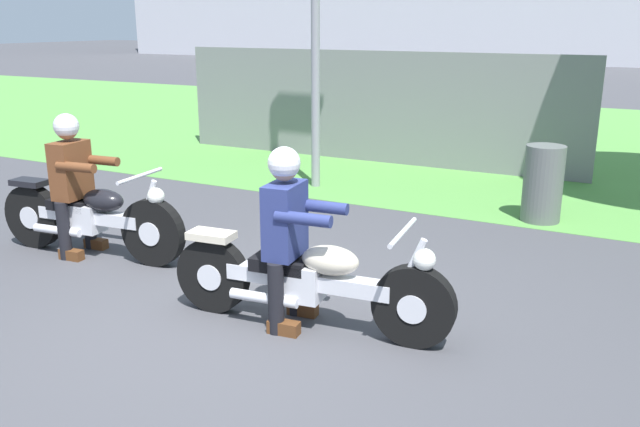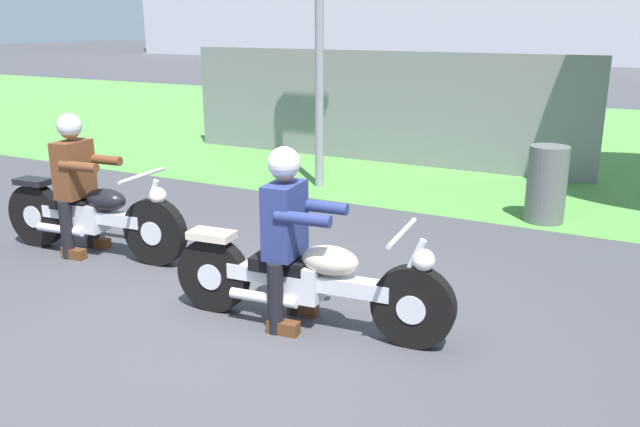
{
  "view_description": "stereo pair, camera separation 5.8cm",
  "coord_description": "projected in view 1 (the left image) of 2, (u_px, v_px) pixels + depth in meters",
  "views": [
    {
      "loc": [
        2.73,
        -3.67,
        2.25
      ],
      "look_at": [
        0.5,
        0.59,
        0.85
      ],
      "focal_mm": 37.17,
      "sensor_mm": 36.0,
      "label": 1
    },
    {
      "loc": [
        2.78,
        -3.65,
        2.25
      ],
      "look_at": [
        0.5,
        0.59,
        0.85
      ],
      "focal_mm": 37.17,
      "sensor_mm": 36.0,
      "label": 2
    }
  ],
  "objects": [
    {
      "name": "trash_can",
      "position": [
        543.0,
        184.0,
        7.64
      ],
      "size": [
        0.45,
        0.45,
        0.89
      ],
      "primitive_type": "cylinder",
      "color": "#595E5B",
      "rests_on": "ground"
    },
    {
      "name": "grass_verge",
      "position": [
        509.0,
        138.0,
        13.25
      ],
      "size": [
        60.0,
        12.0,
        0.01
      ],
      "primitive_type": "cube",
      "color": "#549342",
      "rests_on": "ground"
    },
    {
      "name": "motorcycle_follow",
      "position": [
        91.0,
        217.0,
        6.5
      ],
      "size": [
        2.12,
        0.66,
        0.88
      ],
      "rotation": [
        0.0,
        0.0,
        0.1
      ],
      "color": "black",
      "rests_on": "ground"
    },
    {
      "name": "fence_segment",
      "position": [
        370.0,
        107.0,
        10.85
      ],
      "size": [
        7.0,
        0.06,
        1.8
      ],
      "primitive_type": "cube",
      "color": "slate",
      "rests_on": "ground"
    },
    {
      "name": "motorcycle_lead",
      "position": [
        308.0,
        281.0,
        4.96
      ],
      "size": [
        2.24,
        0.66,
        0.86
      ],
      "rotation": [
        0.0,
        0.0,
        0.1
      ],
      "color": "black",
      "rests_on": "ground"
    },
    {
      "name": "rider_follow",
      "position": [
        73.0,
        174.0,
        6.45
      ],
      "size": [
        0.58,
        0.5,
        1.41
      ],
      "rotation": [
        0.0,
        0.0,
        0.1
      ],
      "color": "black",
      "rests_on": "ground"
    },
    {
      "name": "ground",
      "position": [
        224.0,
        333.0,
        4.97
      ],
      "size": [
        120.0,
        120.0,
        0.0
      ],
      "primitive_type": "plane",
      "color": "#424247"
    },
    {
      "name": "rider_lead",
      "position": [
        287.0,
        224.0,
        4.91
      ],
      "size": [
        0.58,
        0.5,
        1.38
      ],
      "rotation": [
        0.0,
        0.0,
        0.1
      ],
      "color": "black",
      "rests_on": "ground"
    }
  ]
}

